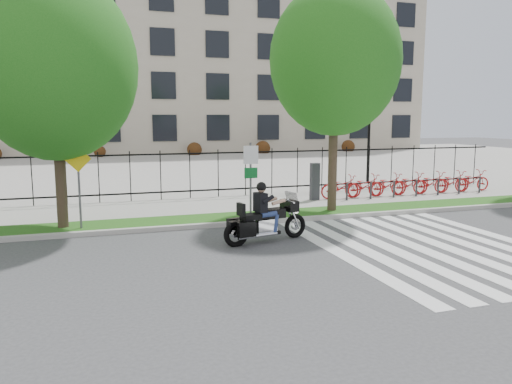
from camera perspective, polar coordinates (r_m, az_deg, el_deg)
name	(u,v)px	position (r m, az deg, el deg)	size (l,w,h in m)	color
ground	(261,262)	(12.22, 0.53, -7.99)	(120.00, 120.00, 0.00)	#3A3A3D
curb	(220,225)	(16.02, -4.14, -3.74)	(60.00, 0.20, 0.15)	#A6A29C
grass_verge	(214,220)	(16.83, -4.84, -3.15)	(60.00, 1.50, 0.15)	#194B12
sidewalk	(199,207)	(19.23, -6.54, -1.70)	(60.00, 3.50, 0.15)	gray
plaza	(150,166)	(36.46, -12.07, 2.96)	(80.00, 34.00, 0.10)	gray
crosswalk_stripes	(428,246)	(14.44, 19.10, -5.85)	(5.70, 8.00, 0.01)	silver
iron_fence	(190,174)	(20.78, -7.56, 2.04)	(30.00, 0.06, 2.00)	black
office_building	(126,55)	(56.52, -14.60, 14.87)	(60.00, 21.90, 20.15)	#AEA08C
lamp_post_right	(369,122)	(26.88, 12.83, 7.76)	(1.06, 0.70, 4.25)	black
street_tree_1	(54,66)	(16.16, -22.09, 13.20)	(4.85, 4.85, 7.61)	#35261D
street_tree_2	(335,60)	(18.09, 9.01, 14.64)	(4.56, 4.56, 7.92)	#35261D
bike_share_station	(408,184)	(22.56, 16.99, 0.93)	(8.89, 0.86, 1.50)	#2D2D33
sign_pole_regulatory	(251,170)	(16.53, -0.60, 2.51)	(0.50, 0.09, 2.50)	#59595B
sign_pole_warning	(79,176)	(15.79, -19.61, 1.74)	(0.78, 0.09, 2.49)	#59595B
motorcycle_rider	(266,218)	(13.96, 1.14, -2.99)	(2.64, 1.09, 2.06)	black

